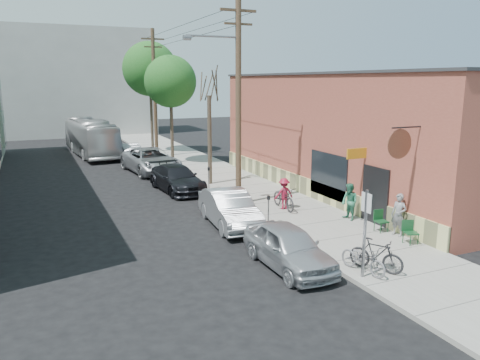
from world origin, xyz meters
name	(u,v)px	position (x,y,z in m)	size (l,w,h in m)	color
ground	(227,239)	(0.00, 0.00, 0.00)	(120.00, 120.00, 0.00)	black
sidewalk	(222,178)	(4.25, 11.00, 0.07)	(4.50, 58.00, 0.15)	gray
cafe_building	(342,134)	(8.99, 4.99, 3.30)	(6.60, 20.20, 6.61)	brown
end_cap_building	(71,82)	(-2.00, 42.00, 6.00)	(18.00, 8.00, 12.00)	#B5B4AF
sign_post	(365,225)	(2.35, -5.41, 1.83)	(0.07, 0.45, 2.80)	slate
parking_meter_near	(269,205)	(2.25, 0.76, 0.98)	(0.14, 0.14, 1.24)	slate
parking_meter_far	(209,174)	(2.25, 8.08, 0.98)	(0.14, 0.14, 1.24)	slate
utility_pole_near	(237,97)	(2.39, 4.38, 5.41)	(3.57, 0.28, 10.00)	#503A28
utility_pole_far	(155,92)	(2.45, 20.74, 5.34)	(1.80, 0.28, 10.00)	#503A28
tree_bare	(210,140)	(2.80, 9.35, 2.75)	(0.24, 0.24, 5.20)	#44392C
tree_leafy_mid	(170,82)	(2.80, 17.36, 6.11)	(3.78, 3.78, 7.87)	#44392C
tree_leafy_far	(150,69)	(2.80, 23.53, 7.15)	(4.55, 4.55, 9.29)	#44392C
patio_chair_a	(381,221)	(5.94, -2.07, 0.59)	(0.50, 0.50, 0.88)	#113E1E
patio_chair_b	(411,233)	(5.95, -3.69, 0.59)	(0.50, 0.50, 0.88)	#113E1E
patron_grey	(399,215)	(6.20, -2.73, 1.00)	(0.62, 0.41, 1.70)	slate
patron_green	(350,202)	(5.76, -0.19, 0.97)	(0.79, 0.62, 1.63)	#307859
cyclist	(284,194)	(4.02, 2.58, 0.90)	(0.97, 0.56, 1.50)	maroon
cyclist_bike	(284,198)	(4.02, 2.58, 0.70)	(0.73, 2.09, 1.10)	black
parked_bike_a	(376,255)	(3.05, -5.19, 0.69)	(0.50, 1.79, 1.07)	black
parked_bike_b	(363,259)	(2.59, -5.12, 0.61)	(0.61, 1.76, 0.93)	slate
car_0	(289,247)	(0.80, -3.47, 0.72)	(1.71, 4.25, 1.45)	#B0B3B8
car_1	(230,209)	(0.80, 1.60, 0.77)	(1.62, 4.65, 1.53)	#A3A6AA
car_2	(177,179)	(0.62, 8.88, 0.73)	(2.03, 5.00, 1.45)	black
car_3	(151,161)	(0.58, 14.89, 0.84)	(2.78, 6.03, 1.68)	#A0A3A8
car_4	(131,152)	(0.28, 20.41, 0.66)	(1.40, 4.02, 1.32)	#9B9EA2
bus	(91,137)	(-2.19, 24.71, 1.50)	(2.52, 10.78, 3.00)	silver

